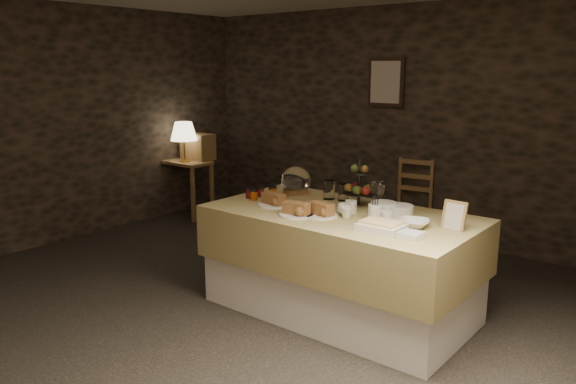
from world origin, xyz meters
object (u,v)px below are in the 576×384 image
Objects in this scene: console_table at (186,171)px; chair at (412,205)px; buffet_table at (340,255)px; wine_rack at (198,147)px; table_lamp at (184,132)px; fruit_stand at (359,188)px.

chair reaches higher than console_table.
buffet_table is 2.91× the size of chair.
console_table is 0.35m from wine_rack.
table_lamp reaches higher than wine_rack.
table_lamp is at bearing 163.94° from fruit_stand.
buffet_table is 3.47m from table_lamp.
table_lamp reaches higher than buffet_table.
buffet_table is at bearing -20.53° from table_lamp.
buffet_table is 3.48m from console_table.
chair is at bearing 18.40° from table_lamp.
table_lamp is 2.99m from chair.
fruit_stand reaches higher than wine_rack.
buffet_table is at bearing -86.20° from chair.
chair is at bearing 102.95° from fruit_stand.
buffet_table is 3.52m from wine_rack.
console_table is at bearing 135.00° from table_lamp.
wine_rack is 2.88m from chair.
buffet_table is 0.57m from fruit_stand.
buffet_table is 4.94× the size of wine_rack.
buffet_table is at bearing -24.06° from wine_rack.
fruit_stand is (3.23, -0.96, 0.37)m from console_table.
wine_rack is at bearing 74.48° from console_table.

